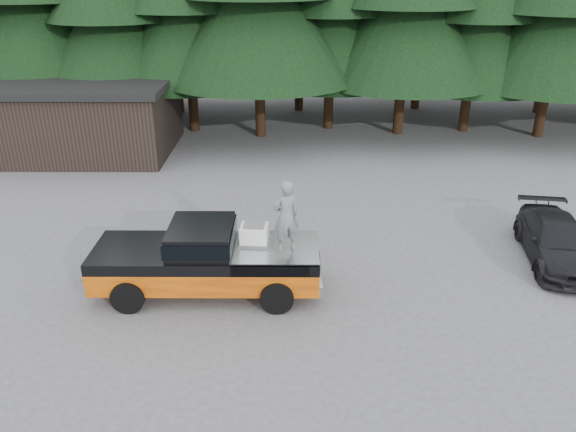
{
  "coord_description": "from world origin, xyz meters",
  "views": [
    {
      "loc": [
        0.52,
        -13.1,
        7.98
      ],
      "look_at": [
        0.45,
        0.0,
        2.07
      ],
      "focal_mm": 35.0,
      "sensor_mm": 36.0,
      "label": 1
    }
  ],
  "objects_px": {
    "pickup_truck": "(207,269)",
    "parked_car": "(557,241)",
    "utility_building": "(82,115)",
    "air_compressor": "(254,235)",
    "man_on_bed": "(286,216)"
  },
  "relations": [
    {
      "from": "pickup_truck",
      "to": "air_compressor",
      "type": "relative_size",
      "value": 8.63
    },
    {
      "from": "pickup_truck",
      "to": "parked_car",
      "type": "relative_size",
      "value": 1.41
    },
    {
      "from": "man_on_bed",
      "to": "utility_building",
      "type": "distance_m",
      "value": 15.63
    },
    {
      "from": "air_compressor",
      "to": "parked_car",
      "type": "bearing_deg",
      "value": 14.17
    },
    {
      "from": "pickup_truck",
      "to": "man_on_bed",
      "type": "relative_size",
      "value": 3.19
    },
    {
      "from": "parked_car",
      "to": "utility_building",
      "type": "distance_m",
      "value": 20.24
    },
    {
      "from": "air_compressor",
      "to": "parked_car",
      "type": "relative_size",
      "value": 0.16
    },
    {
      "from": "utility_building",
      "to": "pickup_truck",
      "type": "bearing_deg",
      "value": -59.14
    },
    {
      "from": "pickup_truck",
      "to": "air_compressor",
      "type": "height_order",
      "value": "air_compressor"
    },
    {
      "from": "man_on_bed",
      "to": "parked_car",
      "type": "height_order",
      "value": "man_on_bed"
    },
    {
      "from": "pickup_truck",
      "to": "parked_car",
      "type": "xyz_separation_m",
      "value": [
        9.92,
        1.76,
        -0.05
      ]
    },
    {
      "from": "parked_car",
      "to": "utility_building",
      "type": "relative_size",
      "value": 0.5
    },
    {
      "from": "parked_car",
      "to": "utility_building",
      "type": "height_order",
      "value": "utility_building"
    },
    {
      "from": "man_on_bed",
      "to": "parked_car",
      "type": "bearing_deg",
      "value": 172.21
    },
    {
      "from": "man_on_bed",
      "to": "parked_car",
      "type": "xyz_separation_m",
      "value": [
        7.86,
        1.95,
        -1.65
      ]
    }
  ]
}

